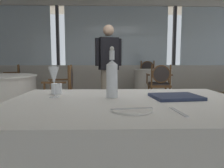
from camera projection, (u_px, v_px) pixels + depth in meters
The scene contains 16 objects.
ground_plane at pixel (131, 137), 2.78m from camera, with size 15.01×15.01×0.00m, color #756047.
window_wall_far at pixel (116, 55), 6.68m from camera, with size 11.55×0.14×2.91m.
foreground_table at pixel (127, 162), 1.30m from camera, with size 1.45×1.04×0.76m.
side_plate at pixel (132, 110), 1.02m from camera, with size 0.20×0.20×0.01m, color white.
butter_knife at pixel (132, 109), 1.02m from camera, with size 0.21×0.02×0.00m, color silver.
dinner_fork at pixel (178, 112), 0.99m from camera, with size 0.18×0.02×0.00m, color silver.
water_bottle at pixel (112, 77), 1.37m from camera, with size 0.07×0.07×0.33m.
wine_glass at pixel (54, 76), 1.37m from camera, with size 0.07×0.07×0.20m.
water_tumbler at pixel (57, 89), 1.53m from camera, with size 0.08×0.08×0.07m, color white.
menu_book at pixel (176, 97), 1.36m from camera, with size 0.29×0.24×0.02m, color #2D3856.
dining_chair_1_1 at pixel (63, 89), 3.47m from camera, with size 0.50×0.56×0.93m.
dining_chair_2_1 at pixel (14, 78), 5.67m from camera, with size 0.59×0.63×0.89m.
background_table_3 at pixel (153, 84), 5.66m from camera, with size 1.01×1.01×0.76m.
dining_chair_3_0 at pixel (148, 74), 6.57m from camera, with size 0.55×0.49×0.99m.
dining_chair_3_1 at pixel (160, 81), 4.72m from camera, with size 0.55×0.49×0.91m.
diner_person_1 at pixel (109, 63), 4.11m from camera, with size 0.51×0.29×1.68m.
Camera 1 is at (-0.33, -2.68, 1.01)m, focal length 34.01 mm.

